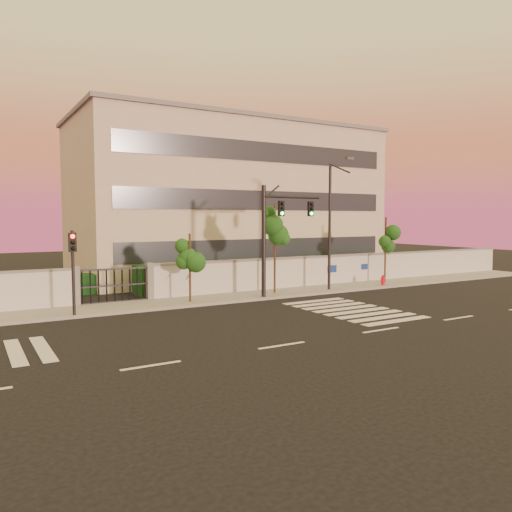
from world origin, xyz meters
name	(u,v)px	position (x,y,z in m)	size (l,w,h in m)	color
ground	(282,346)	(0.00, 0.00, 0.00)	(120.00, 120.00, 0.00)	black
sidewalk	(177,302)	(0.00, 10.50, 0.07)	(60.00, 3.00, 0.15)	gray
perimeter_wall	(169,281)	(0.10, 12.00, 1.07)	(60.00, 0.36, 2.20)	silver
hedge_row	(169,280)	(1.17, 14.74, 0.82)	(41.00, 4.25, 1.80)	black
institutional_building	(227,201)	(9.00, 21.99, 6.16)	(24.40, 12.40, 12.25)	#BBB79F
road_markings	(201,330)	(-1.58, 3.76, 0.01)	(57.00, 7.62, 0.02)	silver
street_tree_d	(190,252)	(0.61, 10.00, 2.86)	(1.48, 1.18, 3.87)	#382314
street_tree_e	(275,228)	(6.38, 10.43, 4.11)	(1.64, 1.31, 5.59)	#382314
street_tree_f	(386,235)	(15.73, 10.51, 3.52)	(1.52, 1.21, 4.78)	#382314
traffic_signal_main	(276,227)	(5.75, 9.35, 4.17)	(4.17, 0.47, 6.60)	black
traffic_signal_secondary	(73,263)	(-5.64, 9.21, 2.63)	(0.32, 0.33, 4.14)	black
streetlight_east	(331,221)	(10.12, 9.65, 4.51)	(0.50, 2.01, 8.35)	black
fire_hydrant	(383,281)	(14.59, 9.55, 0.42)	(0.33, 0.31, 0.84)	red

